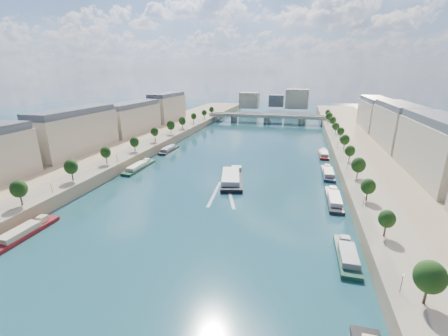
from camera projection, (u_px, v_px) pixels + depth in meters
The scene contains 17 objects.
ground at pixel (237, 162), 160.10m from camera, with size 700.00×700.00×0.00m, color #0C2D38.
quay_left at pixel (118, 150), 176.36m from camera, with size 44.00×520.00×5.00m, color #9E8460.
quay_right at pixel (385, 168), 142.31m from camera, with size 44.00×520.00×5.00m, color #9E8460.
pave_left at pixel (141, 147), 172.03m from camera, with size 14.00×520.00×0.10m, color gray.
pave_right at pixel (352, 161), 145.07m from camera, with size 14.00×520.00×0.10m, color gray.
trees_left at pixel (145, 137), 171.74m from camera, with size 4.80×268.80×8.26m.
trees_right at pixel (347, 145), 153.11m from camera, with size 4.80×268.80×8.26m.
lamps_left at pixel (138, 147), 160.91m from camera, with size 0.36×200.36×4.28m.
lamps_right at pixel (342, 152), 149.91m from camera, with size 0.36×200.36×4.28m.
buildings_left at pixel (108, 122), 186.23m from camera, with size 16.00×226.00×23.20m.
buildings_right at pixel (413, 136), 146.03m from camera, with size 16.00×226.00×23.20m.
skyline at pixel (278, 100), 357.28m from camera, with size 79.00×42.00×22.00m.
bridge at pixel (267, 117), 283.75m from camera, with size 112.00×12.00×8.15m.
tour_barge at pixel (232, 178), 133.36m from camera, with size 15.52×32.86×4.30m.
wake at pixel (222, 194), 118.52m from camera, with size 13.00×26.00×0.04m.
moored_barges_left at pixel (98, 191), 119.64m from camera, with size 5.00×155.05×3.60m.
moored_barges_right at pixel (335, 204), 107.55m from camera, with size 5.00×161.59×3.60m.
Camera 1 is at (31.14, -50.29, 46.20)m, focal length 24.00 mm.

